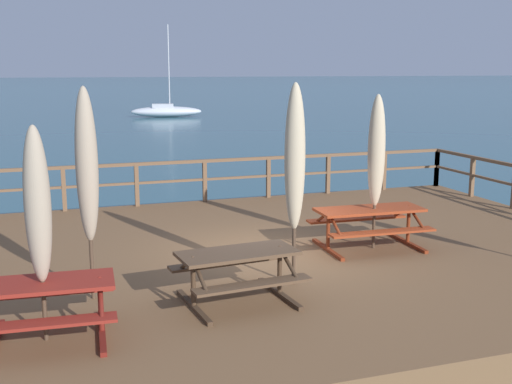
{
  "coord_description": "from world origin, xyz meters",
  "views": [
    {
      "loc": [
        -3.9,
        -10.8,
        4.1
      ],
      "look_at": [
        0.0,
        0.75,
        1.74
      ],
      "focal_mm": 44.88,
      "sensor_mm": 36.0,
      "label": 1
    }
  ],
  "objects_px": {
    "sailboat_distant": "(166,111)",
    "patio_umbrella_tall_mid_left": "(87,166)",
    "picnic_table_back_left": "(369,219)",
    "patio_umbrella_short_back": "(376,152)",
    "picnic_table_front_left": "(238,266)",
    "patio_umbrella_tall_mid_right": "(38,206)",
    "patio_umbrella_short_front": "(295,158)",
    "picnic_table_back_right": "(47,298)"
  },
  "relations": [
    {
      "from": "sailboat_distant",
      "to": "patio_umbrella_tall_mid_left",
      "type": "bearing_deg",
      "value": -102.12
    },
    {
      "from": "picnic_table_back_left",
      "to": "patio_umbrella_tall_mid_left",
      "type": "distance_m",
      "value": 5.51
    },
    {
      "from": "patio_umbrella_short_back",
      "to": "patio_umbrella_tall_mid_left",
      "type": "distance_m",
      "value": 5.38
    },
    {
      "from": "picnic_table_front_left",
      "to": "patio_umbrella_short_back",
      "type": "bearing_deg",
      "value": 30.23
    },
    {
      "from": "picnic_table_back_left",
      "to": "patio_umbrella_tall_mid_right",
      "type": "relative_size",
      "value": 0.77
    },
    {
      "from": "patio_umbrella_short_back",
      "to": "patio_umbrella_tall_mid_left",
      "type": "relative_size",
      "value": 0.93
    },
    {
      "from": "patio_umbrella_tall_mid_right",
      "to": "patio_umbrella_short_front",
      "type": "distance_m",
      "value": 3.89
    },
    {
      "from": "patio_umbrella_short_back",
      "to": "patio_umbrella_tall_mid_left",
      "type": "xyz_separation_m",
      "value": [
        -5.27,
        -1.08,
        0.14
      ]
    },
    {
      "from": "picnic_table_back_left",
      "to": "patio_umbrella_short_front",
      "type": "distance_m",
      "value": 2.97
    },
    {
      "from": "patio_umbrella_short_front",
      "to": "patio_umbrella_tall_mid_left",
      "type": "xyz_separation_m",
      "value": [
        -3.07,
        0.34,
        -0.02
      ]
    },
    {
      "from": "patio_umbrella_short_front",
      "to": "picnic_table_back_left",
      "type": "bearing_deg",
      "value": 34.64
    },
    {
      "from": "patio_umbrella_tall_mid_left",
      "to": "sailboat_distant",
      "type": "xyz_separation_m",
      "value": [
        9.73,
        45.29,
        -2.21
      ]
    },
    {
      "from": "picnic_table_back_right",
      "to": "picnic_table_front_left",
      "type": "xyz_separation_m",
      "value": [
        2.64,
        0.51,
        0.0
      ]
    },
    {
      "from": "picnic_table_front_left",
      "to": "patio_umbrella_short_front",
      "type": "bearing_deg",
      "value": 24.52
    },
    {
      "from": "patio_umbrella_tall_mid_left",
      "to": "patio_umbrella_tall_mid_right",
      "type": "bearing_deg",
      "value": -117.28
    },
    {
      "from": "patio_umbrella_short_front",
      "to": "sailboat_distant",
      "type": "bearing_deg",
      "value": 81.7
    },
    {
      "from": "picnic_table_back_right",
      "to": "picnic_table_front_left",
      "type": "relative_size",
      "value": 0.95
    },
    {
      "from": "patio_umbrella_tall_mid_right",
      "to": "picnic_table_back_right",
      "type": "bearing_deg",
      "value": -10.04
    },
    {
      "from": "picnic_table_back_left",
      "to": "picnic_table_back_right",
      "type": "bearing_deg",
      "value": -157.08
    },
    {
      "from": "patio_umbrella_tall_mid_right",
      "to": "patio_umbrella_tall_mid_left",
      "type": "distance_m",
      "value": 1.52
    },
    {
      "from": "picnic_table_back_left",
      "to": "patio_umbrella_short_back",
      "type": "xyz_separation_m",
      "value": [
        0.07,
        -0.05,
        1.28
      ]
    },
    {
      "from": "picnic_table_back_left",
      "to": "picnic_table_back_right",
      "type": "distance_m",
      "value": 6.35
    },
    {
      "from": "picnic_table_back_right",
      "to": "sailboat_distant",
      "type": "bearing_deg",
      "value": 77.46
    },
    {
      "from": "sailboat_distant",
      "to": "patio_umbrella_tall_mid_right",
      "type": "bearing_deg",
      "value": -102.59
    },
    {
      "from": "patio_umbrella_short_front",
      "to": "patio_umbrella_tall_mid_left",
      "type": "distance_m",
      "value": 3.09
    },
    {
      "from": "picnic_table_back_right",
      "to": "picnic_table_front_left",
      "type": "bearing_deg",
      "value": 10.88
    },
    {
      "from": "picnic_table_back_left",
      "to": "patio_umbrella_short_back",
      "type": "relative_size",
      "value": 0.72
    },
    {
      "from": "picnic_table_front_left",
      "to": "sailboat_distant",
      "type": "bearing_deg",
      "value": 80.48
    },
    {
      "from": "patio_umbrella_short_back",
      "to": "patio_umbrella_tall_mid_right",
      "type": "xyz_separation_m",
      "value": [
        -5.96,
        -2.41,
        -0.12
      ]
    },
    {
      "from": "picnic_table_back_left",
      "to": "picnic_table_front_left",
      "type": "distance_m",
      "value": 3.77
    },
    {
      "from": "patio_umbrella_tall_mid_left",
      "to": "picnic_table_back_left",
      "type": "bearing_deg",
      "value": 12.31
    },
    {
      "from": "picnic_table_back_left",
      "to": "patio_umbrella_tall_mid_left",
      "type": "relative_size",
      "value": 0.67
    },
    {
      "from": "picnic_table_back_left",
      "to": "patio_umbrella_tall_mid_right",
      "type": "xyz_separation_m",
      "value": [
        -5.89,
        -2.47,
        1.16
      ]
    },
    {
      "from": "picnic_table_front_left",
      "to": "patio_umbrella_tall_mid_right",
      "type": "height_order",
      "value": "patio_umbrella_tall_mid_right"
    },
    {
      "from": "picnic_table_back_right",
      "to": "patio_umbrella_short_front",
      "type": "xyz_separation_m",
      "value": [
        3.71,
        1.0,
        1.46
      ]
    },
    {
      "from": "picnic_table_front_left",
      "to": "sailboat_distant",
      "type": "distance_m",
      "value": 46.77
    },
    {
      "from": "picnic_table_back_left",
      "to": "patio_umbrella_tall_mid_left",
      "type": "height_order",
      "value": "patio_umbrella_tall_mid_left"
    },
    {
      "from": "patio_umbrella_short_back",
      "to": "patio_umbrella_short_front",
      "type": "relative_size",
      "value": 0.92
    },
    {
      "from": "picnic_table_back_left",
      "to": "patio_umbrella_tall_mid_left",
      "type": "xyz_separation_m",
      "value": [
        -5.2,
        -1.14,
        1.42
      ]
    },
    {
      "from": "patio_umbrella_short_back",
      "to": "patio_umbrella_tall_mid_right",
      "type": "height_order",
      "value": "patio_umbrella_short_back"
    },
    {
      "from": "picnic_table_front_left",
      "to": "patio_umbrella_short_back",
      "type": "relative_size",
      "value": 0.63
    },
    {
      "from": "patio_umbrella_short_back",
      "to": "sailboat_distant",
      "type": "bearing_deg",
      "value": 84.25
    }
  ]
}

